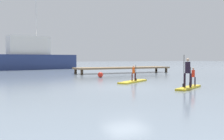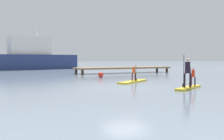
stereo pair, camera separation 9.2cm
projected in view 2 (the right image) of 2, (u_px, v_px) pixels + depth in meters
The scene contains 9 objects.
ground_plane at pixel (126, 87), 15.89m from camera, with size 240.00×240.00×0.00m, color gray.
paddleboard_near at pixel (134, 81), 19.23m from camera, with size 3.31×2.55×0.10m.
paddler_child_solo at pixel (134, 72), 19.21m from camera, with size 0.28×0.34×1.13m.
paddleboard_far at pixel (189, 88), 15.16m from camera, with size 2.84×1.88×0.10m.
paddler_adult at pixel (187, 71), 14.88m from camera, with size 0.38×0.45×1.78m.
paddler_child_front at pixel (193, 76), 15.72m from camera, with size 0.25×0.34×1.07m.
fishing_boat_white_large at pixel (30, 58), 41.28m from camera, with size 14.65×5.90×13.48m.
floating_dock at pixel (124, 68), 31.10m from camera, with size 11.31×2.62×0.68m.
mooring_buoy_mid at pixel (101, 75), 23.88m from camera, with size 0.48×0.48×0.48m, color red.
Camera 2 is at (-7.65, -13.88, 1.69)m, focal length 43.57 mm.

